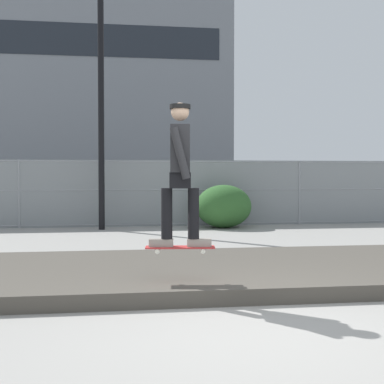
% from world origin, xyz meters
% --- Properties ---
extents(ground_plane, '(120.00, 120.00, 0.00)m').
position_xyz_m(ground_plane, '(0.00, 0.00, 0.00)').
color(ground_plane, gray).
extents(gravel_berm, '(16.93, 3.18, 0.19)m').
position_xyz_m(gravel_berm, '(0.00, 2.47, 0.09)').
color(gravel_berm, '#4C473F').
rests_on(gravel_berm, ground_plane).
extents(skateboard, '(0.82, 0.29, 0.07)m').
position_xyz_m(skateboard, '(-0.58, 1.34, 0.59)').
color(skateboard, '#B22D2D').
extents(skater, '(0.73, 0.60, 1.66)m').
position_xyz_m(skater, '(-0.58, 1.34, 1.54)').
color(skater, gray).
rests_on(skater, skateboard).
extents(chain_fence, '(23.68, 0.06, 1.85)m').
position_xyz_m(chain_fence, '(-0.00, 9.90, 0.93)').
color(chain_fence, gray).
rests_on(chain_fence, ground_plane).
extents(street_lamp, '(0.44, 0.44, 6.67)m').
position_xyz_m(street_lamp, '(-1.72, 9.20, 4.16)').
color(street_lamp, black).
rests_on(street_lamp, ground_plane).
extents(parked_car_near, '(4.55, 2.26, 1.66)m').
position_xyz_m(parked_car_near, '(-3.04, 13.64, 0.84)').
color(parked_car_near, '#474C54').
rests_on(parked_car_near, ground_plane).
extents(parked_car_mid, '(4.48, 2.10, 1.66)m').
position_xyz_m(parked_car_mid, '(3.35, 13.61, 0.84)').
color(parked_car_mid, maroon).
rests_on(parked_car_mid, ground_plane).
extents(library_building, '(30.36, 14.05, 19.04)m').
position_xyz_m(library_building, '(-7.27, 43.22, 9.52)').
color(library_building, slate).
rests_on(library_building, ground_plane).
extents(shrub_left, '(1.51, 1.24, 1.17)m').
position_xyz_m(shrub_left, '(1.54, 9.17, 0.58)').
color(shrub_left, '#2D5B28').
rests_on(shrub_left, ground_plane).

